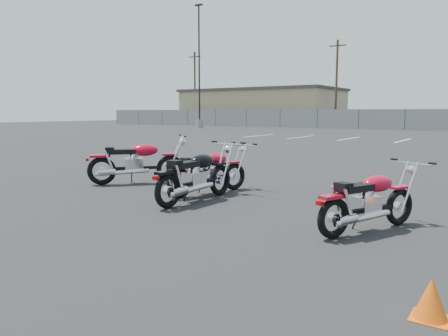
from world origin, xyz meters
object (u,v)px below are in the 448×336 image
Objects in this scene: motorcycle_second_black at (196,176)px; motorcycle_rear_red at (369,201)px; motorcycle_third_red at (208,172)px; motorcycle_front_red at (136,162)px.

motorcycle_rear_red is (3.06, -0.29, -0.05)m from motorcycle_second_black.
motorcycle_second_black reaches higher than motorcycle_rear_red.
motorcycle_second_black reaches higher than motorcycle_third_red.
motorcycle_front_red reaches higher than motorcycle_third_red.
motorcycle_third_red is at bearing 163.30° from motorcycle_rear_red.
motorcycle_second_black is 1.07× the size of motorcycle_third_red.
motorcycle_front_red is at bearing 177.19° from motorcycle_third_red.
motorcycle_front_red is 1.05× the size of motorcycle_rear_red.
motorcycle_rear_red is (3.30, -0.99, -0.02)m from motorcycle_third_red.
motorcycle_front_red is at bearing 160.52° from motorcycle_second_black.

